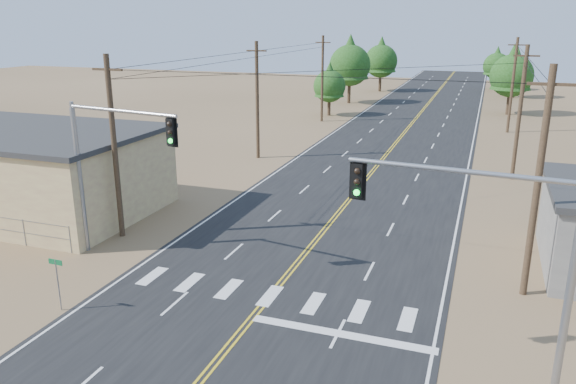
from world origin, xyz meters
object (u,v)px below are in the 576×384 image
at_px(signal_mast_left, 105,156).
at_px(street_sign, 57,276).
at_px(building_left, 0,169).
at_px(signal_mast_right, 500,246).

relative_size(signal_mast_left, street_sign, 3.40).
bearing_deg(street_sign, signal_mast_left, 105.26).
distance_m(building_left, signal_mast_left, 13.08).
distance_m(signal_mast_left, signal_mast_right, 18.78).
bearing_deg(building_left, signal_mast_right, -18.15).
bearing_deg(building_left, signal_mast_left, -21.42).
bearing_deg(building_left, street_sign, -37.32).
relative_size(building_left, street_sign, 8.69).
height_order(building_left, signal_mast_left, signal_mast_left).
distance_m(building_left, signal_mast_right, 31.63).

